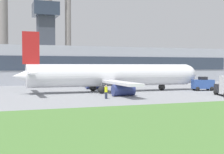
# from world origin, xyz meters

# --- Properties ---
(ground_plane) EXTENTS (400.00, 400.00, 0.00)m
(ground_plane) POSITION_xyz_m (0.00, 0.00, 0.00)
(ground_plane) COLOR gray
(terminal_building) EXTENTS (80.27, 16.12, 18.83)m
(terminal_building) POSITION_xyz_m (-0.16, 27.18, 4.43)
(terminal_building) COLOR #9EA3AD
(terminal_building) RESTS_ON ground_plane
(smokestack_left) EXTENTS (3.70, 3.70, 28.98)m
(smokestack_left) POSITION_xyz_m (-14.55, 57.13, 14.64)
(smokestack_left) COLOR gray
(smokestack_left) RESTS_ON ground_plane
(smokestack_right) EXTENTS (3.04, 3.04, 39.67)m
(smokestack_right) POSITION_xyz_m (-0.96, 53.15, 19.96)
(smokestack_right) COLOR gray
(smokestack_right) RESTS_ON ground_plane
(smokestack_far) EXTENTS (2.38, 2.38, 34.82)m
(smokestack_far) POSITION_xyz_m (6.50, 58.18, 17.51)
(smokestack_far) COLOR gray
(smokestack_far) RESTS_ON ground_plane
(airplane) EXTENTS (30.08, 24.25, 9.02)m
(airplane) POSITION_xyz_m (0.90, -1.39, 2.55)
(airplane) COLOR silver
(airplane) RESTS_ON ground_plane
(pushback_tug) EXTENTS (3.75, 2.80, 2.30)m
(pushback_tug) POSITION_xyz_m (16.21, -3.94, 1.03)
(pushback_tug) COLOR #2D4C93
(pushback_tug) RESTS_ON ground_plane
(ground_crew_person) EXTENTS (0.48, 0.48, 1.72)m
(ground_crew_person) POSITION_xyz_m (-3.03, -10.73, 0.88)
(ground_crew_person) COLOR #23283D
(ground_crew_person) RESTS_ON ground_plane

